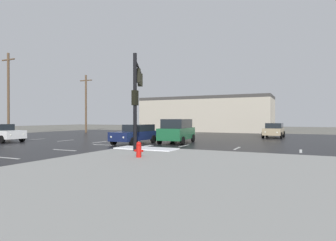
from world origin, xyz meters
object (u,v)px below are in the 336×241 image
object	(u,v)px
sedan_navy	(136,134)
sedan_tan	(274,130)
sedan_white	(1,132)
suv_green	(177,130)
utility_pole_far	(8,93)
fire_hydrant	(139,149)
traffic_signal_mast	(137,88)
utility_pole_distant	(86,102)

from	to	relation	value
sedan_navy	sedan_tan	bearing A→B (deg)	146.05
sedan_white	sedan_navy	bearing A→B (deg)	20.10
suv_green	utility_pole_far	world-z (taller)	utility_pole_far
sedan_navy	suv_green	distance (m)	3.58
fire_hydrant	sedan_white	xyz separation A→B (m)	(-16.95, 4.13, 0.32)
sedan_tan	sedan_navy	distance (m)	16.30
traffic_signal_mast	sedan_navy	xyz separation A→B (m)	(-2.68, 4.12, -3.20)
traffic_signal_mast	fire_hydrant	size ratio (longest dim) A/B	7.41
traffic_signal_mast	sedan_tan	size ratio (longest dim) A/B	1.28
fire_hydrant	utility_pole_far	world-z (taller)	utility_pole_far
traffic_signal_mast	sedan_navy	size ratio (longest dim) A/B	1.28
sedan_navy	utility_pole_distant	bearing A→B (deg)	-125.17
suv_green	utility_pole_far	size ratio (longest dim) A/B	0.50
sedan_navy	traffic_signal_mast	bearing A→B (deg)	35.41
sedan_white	traffic_signal_mast	bearing A→B (deg)	1.47
fire_hydrant	suv_green	distance (m)	10.09
traffic_signal_mast	suv_green	distance (m)	7.04
utility_pole_far	fire_hydrant	bearing A→B (deg)	-22.37
traffic_signal_mast	suv_green	size ratio (longest dim) A/B	1.18
sedan_white	utility_pole_distant	size ratio (longest dim) A/B	0.54
sedan_tan	sedan_white	xyz separation A→B (m)	(-21.67, -16.58, 0.00)
sedan_white	utility_pole_distant	distance (m)	17.40
sedan_tan	utility_pole_far	world-z (taller)	utility_pole_far
utility_pole_far	suv_green	bearing A→B (deg)	-0.53
sedan_tan	suv_green	xyz separation A→B (m)	(-6.90, -10.88, 0.24)
traffic_signal_mast	sedan_tan	xyz separation A→B (m)	(6.97, 17.26, -3.20)
fire_hydrant	suv_green	size ratio (longest dim) A/B	0.16
sedan_tan	suv_green	size ratio (longest dim) A/B	0.92
traffic_signal_mast	utility_pole_distant	size ratio (longest dim) A/B	0.68
suv_green	sedan_white	bearing A→B (deg)	105.16
sedan_tan	suv_green	distance (m)	12.88
suv_green	sedan_navy	bearing A→B (deg)	123.39
traffic_signal_mast	sedan_navy	bearing A→B (deg)	6.18
fire_hydrant	sedan_white	distance (m)	17.45
fire_hydrant	utility_pole_distant	bearing A→B (deg)	136.69
fire_hydrant	utility_pole_distant	world-z (taller)	utility_pole_distant
sedan_tan	sedan_navy	world-z (taller)	same
fire_hydrant	sedan_tan	xyz separation A→B (m)	(4.72, 20.71, 0.32)
traffic_signal_mast	sedan_white	bearing A→B (deg)	60.48
traffic_signal_mast	sedan_navy	world-z (taller)	traffic_signal_mast
sedan_navy	utility_pole_distant	xyz separation A→B (m)	(-16.78, 12.89, 3.67)
sedan_tan	sedan_navy	size ratio (longest dim) A/B	1.00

